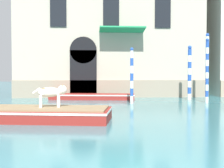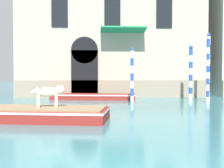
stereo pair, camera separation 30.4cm
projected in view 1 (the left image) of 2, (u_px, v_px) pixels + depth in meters
The scene contains 8 objects.
palazzo_left at pixel (109, 0), 25.74m from camera, with size 14.37×7.40×15.71m.
boat_foreground at pixel (19, 113), 12.06m from camera, with size 7.31×3.26×0.51m.
dog_on_deck at pixel (52, 92), 12.01m from camera, with size 1.30×0.51×0.87m.
boat_moored_near_palazzo at pixel (92, 96), 21.53m from camera, with size 5.98×2.19×0.38m.
mooring_pole_0 at pixel (132, 75), 18.59m from camera, with size 0.20×0.20×3.34m.
mooring_pole_2 at pixel (190, 73), 20.92m from camera, with size 0.25×0.25×3.66m.
mooring_pole_3 at pixel (207, 67), 20.47m from camera, with size 0.23×0.23×4.43m.
mooring_pole_4 at pixel (207, 70), 18.92m from camera, with size 0.20×0.20×3.92m.
Camera 1 is at (-0.33, -5.39, 1.85)m, focal length 50.00 mm.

